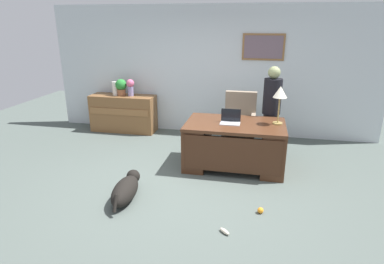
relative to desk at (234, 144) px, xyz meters
name	(u,v)px	position (x,y,z in m)	size (l,w,h in m)	color
ground_plane	(183,184)	(-0.69, -0.80, -0.42)	(12.00, 12.00, 0.00)	#4C5651
back_wall	(211,71)	(-0.68, 1.80, 0.94)	(7.00, 0.16, 2.70)	silver
desk	(234,144)	(0.00, 0.00, 0.00)	(1.62, 1.00, 0.77)	#4C2B19
credenza	(124,113)	(-2.60, 1.45, -0.01)	(1.44, 0.50, 0.81)	brown
armchair	(239,123)	(0.02, 0.98, 0.07)	(0.60, 0.59, 1.07)	gray
person_standing	(271,110)	(0.58, 0.73, 0.42)	(0.32, 0.32, 1.62)	#262323
dog_lying	(126,189)	(-1.37, -1.38, -0.26)	(0.34, 0.90, 0.30)	black
laptop	(230,120)	(-0.08, 0.01, 0.41)	(0.32, 0.22, 0.22)	#B2B5BA
desk_lamp	(280,94)	(0.68, 0.12, 0.85)	(0.22, 0.22, 0.62)	#9E8447
vase_with_flowers	(130,86)	(-2.39, 1.45, 0.60)	(0.17, 0.17, 0.36)	#8880B4
vase_empty	(115,88)	(-2.75, 1.45, 0.54)	(0.13, 0.13, 0.30)	silver
potted_plant	(121,87)	(-2.61, 1.45, 0.59)	(0.24, 0.24, 0.36)	brown
dog_toy_ball	(260,210)	(0.47, -1.35, -0.38)	(0.08, 0.08, 0.08)	orange
dog_toy_bone	(225,231)	(0.06, -1.87, -0.39)	(0.15, 0.05, 0.05)	beige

